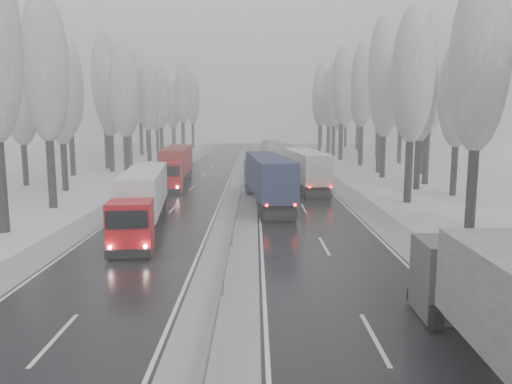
{
  "coord_description": "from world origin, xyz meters",
  "views": [
    {
      "loc": [
        1.32,
        -15.5,
        7.19
      ],
      "look_at": [
        1.39,
        18.27,
        2.2
      ],
      "focal_mm": 35.0,
      "sensor_mm": 36.0,
      "label": 1
    }
  ],
  "objects_px": {
    "truck_cream_box": "(303,167)",
    "truck_red_white": "(143,195)",
    "truck_blue_box": "(267,176)",
    "box_truck_distant": "(271,147)",
    "truck_red_red": "(176,163)"
  },
  "relations": [
    {
      "from": "truck_cream_box",
      "to": "truck_red_white",
      "type": "xyz_separation_m",
      "value": [
        -12.28,
        -17.98,
        -0.13
      ]
    },
    {
      "from": "truck_cream_box",
      "to": "truck_blue_box",
      "type": "bearing_deg",
      "value": -118.1
    },
    {
      "from": "truck_cream_box",
      "to": "box_truck_distant",
      "type": "distance_m",
      "value": 50.51
    },
    {
      "from": "truck_red_red",
      "to": "truck_blue_box",
      "type": "bearing_deg",
      "value": -56.88
    },
    {
      "from": "truck_blue_box",
      "to": "truck_cream_box",
      "type": "height_order",
      "value": "truck_blue_box"
    },
    {
      "from": "truck_cream_box",
      "to": "box_truck_distant",
      "type": "xyz_separation_m",
      "value": [
        -1.71,
        50.47,
        -0.82
      ]
    },
    {
      "from": "box_truck_distant",
      "to": "truck_red_red",
      "type": "distance_m",
      "value": 48.24
    },
    {
      "from": "box_truck_distant",
      "to": "truck_red_white",
      "type": "bearing_deg",
      "value": -106.48
    },
    {
      "from": "truck_cream_box",
      "to": "truck_red_white",
      "type": "distance_m",
      "value": 21.77
    },
    {
      "from": "truck_red_white",
      "to": "box_truck_distant",
      "type": "bearing_deg",
      "value": 74.47
    },
    {
      "from": "box_truck_distant",
      "to": "truck_red_red",
      "type": "relative_size",
      "value": 0.52
    },
    {
      "from": "truck_blue_box",
      "to": "box_truck_distant",
      "type": "height_order",
      "value": "truck_blue_box"
    },
    {
      "from": "truck_cream_box",
      "to": "box_truck_distant",
      "type": "relative_size",
      "value": 1.91
    },
    {
      "from": "box_truck_distant",
      "to": "truck_red_red",
      "type": "xyz_separation_m",
      "value": [
        -11.8,
        -46.77,
        0.84
      ]
    },
    {
      "from": "truck_cream_box",
      "to": "truck_red_red",
      "type": "distance_m",
      "value": 14.01
    }
  ]
}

